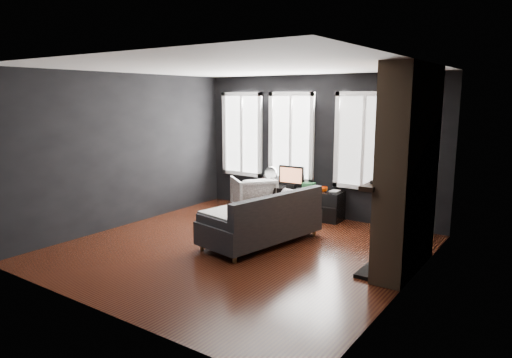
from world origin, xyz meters
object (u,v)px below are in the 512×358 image
Objects in this scene: sofa at (261,216)px; mug at (324,188)px; mantel_vase at (400,166)px; armchair at (254,193)px; book at (331,185)px; media_console at (302,202)px; monitor at (291,175)px.

sofa is 16.71× the size of mug.
sofa is 10.28× the size of mantel_vase.
armchair is 1.57m from book.
mantel_vase reaches higher than media_console.
book is at bearing 142.92° from armchair.
media_console is 2.72m from mantel_vase.
sofa is at bearing -85.08° from media_console.
sofa is 2.23m from mantel_vase.
media_console is at bearing 108.69° from sofa.
monitor reaches higher than media_console.
sofa is 1.79m from mug.
mantel_vase is at bearing -33.99° from mug.
monitor is at bearing 115.96° from sofa.
armchair is at bearing -162.86° from monitor.
book is at bearing 142.17° from mantel_vase.
sofa is 1.92m from armchair.
book is 1.10× the size of mantel_vase.
mantel_vase is (1.95, 0.61, 0.90)m from sofa.
mantel_vase is (1.65, -1.28, 0.67)m from book.
sofa is 1.82m from media_console.
mug is (0.48, -0.03, 0.34)m from media_console.
media_console is at bearing 5.81° from monitor.
mantel_vase is at bearing -37.83° from book.
media_console is at bearing 151.64° from mantel_vase.
media_console is at bearing 176.97° from mug.
sofa is at bearing -162.77° from mantel_vase.
monitor is 0.73m from mug.
book is (0.56, 0.09, 0.38)m from media_console.
sofa is at bearing -99.19° from book.
armchair is 4.14× the size of mantel_vase.
book is (0.31, 1.89, 0.23)m from sofa.
armchair is (-1.20, 1.51, -0.03)m from sofa.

